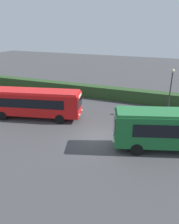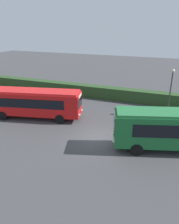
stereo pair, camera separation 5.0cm
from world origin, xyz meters
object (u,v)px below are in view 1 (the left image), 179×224
bus_green (172,128)px  bus_red (34,102)px  lamppost (171,87)px  person_center (27,103)px

bus_green → bus_red: bearing=-24.1°
bus_green → lamppost: lamppost is taller
bus_red → person_center: bus_red is taller
person_center → bus_red: bearing=-4.6°
bus_green → person_center: (-16.45, 3.27, -1.04)m
lamppost → bus_green: bearing=-85.4°
bus_red → lamppost: lamppost is taller
bus_red → bus_green: bearing=-19.6°
bus_red → lamppost: bearing=11.6°
bus_green → person_center: 16.80m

